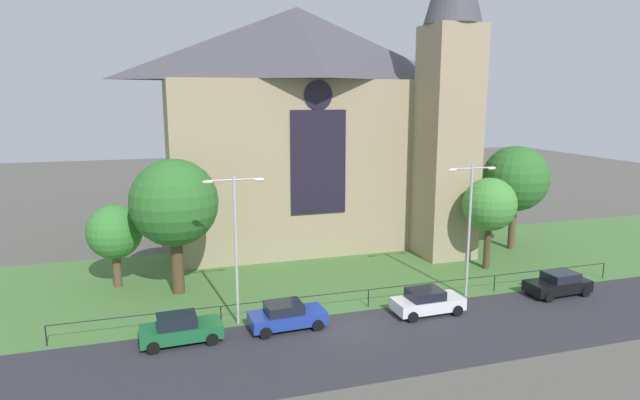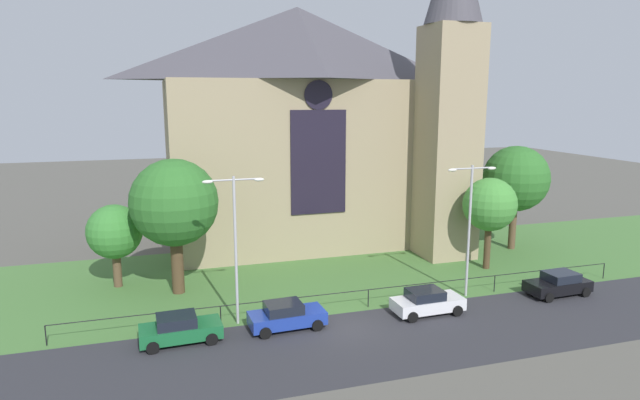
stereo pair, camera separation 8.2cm
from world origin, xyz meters
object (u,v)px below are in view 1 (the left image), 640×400
object	(u,v)px
tree_left_near	(174,203)
parked_car_blue	(287,316)
tree_right_far	(515,179)
tree_left_far	(114,232)
church_building	(308,125)
streetlamp_far	(470,214)
tree_right_near	(490,205)
parked_car_black	(558,284)
parked_car_green	(180,329)
streetlamp_near	(235,232)
parked_car_white	(427,302)

from	to	relation	value
tree_left_near	parked_car_blue	distance (m)	10.69
tree_right_far	tree_left_far	xyz separation A→B (m)	(-31.36, -0.07, -2.17)
church_building	tree_left_near	distance (m)	15.98
tree_left_far	streetlamp_far	bearing A→B (deg)	-21.45
tree_right_far	tree_left_near	distance (m)	27.60
church_building	tree_left_far	size ratio (longest dim) A/B	4.60
tree_left_near	tree_right_near	bearing A→B (deg)	-3.93
parked_car_black	church_building	bearing A→B (deg)	-58.23
tree_left_near	parked_car_green	size ratio (longest dim) A/B	2.07
tree_right_near	church_building	bearing A→B (deg)	132.67
parked_car_green	parked_car_black	size ratio (longest dim) A/B	1.00
tree_left_near	parked_car_black	xyz separation A→B (m)	(23.57, -7.69, -5.25)
church_building	parked_car_black	xyz separation A→B (m)	(11.80, -17.62, -9.53)
church_building	parked_car_green	size ratio (longest dim) A/B	6.09
church_building	streetlamp_near	distance (m)	18.91
church_building	parked_car_white	world-z (taller)	church_building
church_building	parked_car_green	world-z (taller)	church_building
tree_left_near	tree_right_near	world-z (taller)	tree_left_near
streetlamp_near	church_building	bearing A→B (deg)	61.21
tree_right_far	parked_car_green	size ratio (longest dim) A/B	2.04
streetlamp_far	parked_car_white	xyz separation A→B (m)	(-3.83, -1.90, -4.65)
tree_right_far	streetlamp_near	distance (m)	25.97
parked_car_blue	parked_car_black	world-z (taller)	same
tree_left_far	parked_car_black	distance (m)	29.41
streetlamp_far	parked_car_black	xyz separation A→B (m)	(5.81, -1.61, -4.65)
tree_right_far	parked_car_green	xyz separation A→B (m)	(-27.77, -10.09, -5.22)
tree_right_far	tree_left_near	size ratio (longest dim) A/B	0.98
streetlamp_far	parked_car_blue	bearing A→B (deg)	-173.18
tree_right_near	parked_car_black	bearing A→B (deg)	-78.62
parked_car_blue	parked_car_green	bearing A→B (deg)	177.83
tree_left_near	streetlamp_near	bearing A→B (deg)	-63.92
tree_left_far	parked_car_white	xyz separation A→B (m)	(17.81, -10.40, -3.05)
parked_car_blue	parked_car_white	xyz separation A→B (m)	(8.47, -0.43, 0.00)
streetlamp_far	tree_right_near	bearing A→B (deg)	44.81
tree_right_far	tree_right_near	bearing A→B (deg)	-141.96
tree_left_far	tree_right_near	bearing A→B (deg)	-8.59
streetlamp_far	parked_car_white	world-z (taller)	streetlamp_far
streetlamp_far	parked_car_green	distance (m)	18.69
church_building	tree_left_far	bearing A→B (deg)	-154.39
church_building	tree_left_near	bearing A→B (deg)	-139.87
church_building	parked_car_black	size ratio (longest dim) A/B	6.10
tree_left_near	streetlamp_near	size ratio (longest dim) A/B	1.05
tree_right_far	tree_left_far	world-z (taller)	tree_right_far
streetlamp_far	church_building	bearing A→B (deg)	110.52
church_building	tree_right_near	world-z (taller)	church_building
streetlamp_far	parked_car_white	distance (m)	6.32
tree_left_far	parked_car_blue	bearing A→B (deg)	-46.90
tree_right_far	church_building	bearing A→B (deg)	154.69
church_building	parked_car_blue	distance (m)	20.88
streetlamp_near	streetlamp_far	world-z (taller)	streetlamp_far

